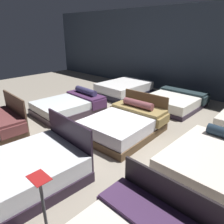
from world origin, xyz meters
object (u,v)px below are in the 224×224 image
Objects in this scene: bed_5 at (214,162)px; bed_6 at (124,89)px; price_sign at (45,214)px; bed_3 at (70,105)px; bed_7 at (175,101)px; bed_4 at (125,124)px; bed_1 at (20,174)px.

bed_5 reaches higher than bed_6.
bed_3 is at bearing 140.09° from price_sign.
bed_6 is at bearing 149.86° from bed_5.
price_sign is (1.16, -5.72, 0.13)m from bed_7.
bed_7 is (2.32, 2.81, -0.00)m from bed_3.
bed_3 reaches higher than bed_5.
bed_4 is 2.25× the size of price_sign.
bed_4 reaches higher than bed_6.
price_sign reaches higher than bed_3.
bed_4 is 2.75m from bed_7.
bed_1 is 2.79m from bed_4.
price_sign is (3.49, -2.92, 0.13)m from bed_3.
bed_7 is at bearing 88.21° from bed_4.
bed_6 is at bearing 116.00° from bed_1.
bed_1 reaches higher than bed_4.
price_sign is at bearing -57.30° from bed_6.
bed_5 reaches higher than bed_7.
bed_1 is 3.54m from bed_5.
bed_1 is 1.03× the size of bed_6.
price_sign is at bearing -37.21° from bed_3.
bed_3 is 1.03× the size of bed_6.
bed_1 is at bearing -89.38° from bed_7.
bed_4 is at bearing 178.84° from bed_5.
bed_1 reaches higher than bed_7.
bed_4 is at bearing 3.99° from bed_3.
price_sign is (-1.13, -2.89, 0.14)m from bed_5.
bed_1 is at bearing -65.97° from bed_6.
bed_3 reaches higher than bed_6.
price_sign is at bearing -110.39° from bed_5.
bed_7 is 5.84m from price_sign.
bed_4 is at bearing -88.87° from bed_7.
bed_5 is 5.31m from bed_6.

